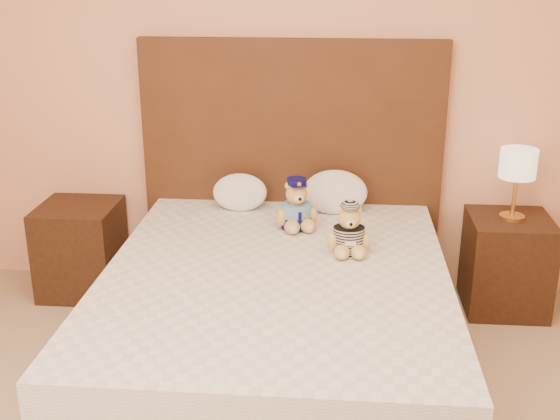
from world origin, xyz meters
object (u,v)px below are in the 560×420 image
object	(u,v)px
bed	(276,322)
teddy_police	(297,204)
teddy_prisoner	(349,229)
nightstand_right	(506,263)
pillow_right	(335,190)
nightstand_left	(81,249)
lamp	(518,167)
pillow_left	(240,191)

from	to	relation	value
bed	teddy_police	size ratio (longest dim) A/B	7.26
teddy_prisoner	nightstand_right	bearing A→B (deg)	26.05
bed	teddy_police	world-z (taller)	teddy_police
nightstand_right	teddy_prisoner	xyz separation A→B (m)	(-0.91, -0.57, 0.40)
nightstand_right	pillow_right	bearing A→B (deg)	178.26
bed	teddy_prisoner	bearing A→B (deg)	34.43
bed	teddy_prisoner	distance (m)	0.57
nightstand_left	pillow_right	distance (m)	1.57
bed	nightstand_left	bearing A→B (deg)	147.38
lamp	teddy_police	size ratio (longest dim) A/B	1.45
nightstand_right	teddy_police	distance (m)	1.28
nightstand_left	teddy_prisoner	distance (m)	1.73
teddy_prisoner	teddy_police	bearing A→B (deg)	125.15
lamp	teddy_prisoner	size ratio (longest dim) A/B	1.59
lamp	pillow_right	bearing A→B (deg)	178.26
bed	pillow_right	xyz separation A→B (m)	(0.26, 0.83, 0.40)
lamp	teddy_police	bearing A→B (deg)	-168.13
teddy_police	teddy_prisoner	size ratio (longest dim) A/B	1.10
nightstand_right	lamp	size ratio (longest dim) A/B	1.38
nightstand_right	pillow_left	size ratio (longest dim) A/B	1.76
nightstand_left	teddy_prisoner	size ratio (longest dim) A/B	2.19
nightstand_right	nightstand_left	bearing A→B (deg)	180.00
bed	nightstand_left	xyz separation A→B (m)	(-1.25, 0.80, -0.00)
teddy_prisoner	pillow_left	bearing A→B (deg)	130.22
bed	lamp	distance (m)	1.59
teddy_police	pillow_left	world-z (taller)	teddy_police
teddy_prisoner	pillow_left	distance (m)	0.86
nightstand_right	teddy_police	xyz separation A→B (m)	(-1.19, -0.25, 0.41)
pillow_left	pillow_right	world-z (taller)	pillow_right
nightstand_left	nightstand_right	bearing A→B (deg)	0.00
teddy_police	lamp	bearing A→B (deg)	-6.37
nightstand_left	nightstand_right	world-z (taller)	same
bed	nightstand_right	size ratio (longest dim) A/B	3.64
nightstand_left	teddy_police	xyz separation A→B (m)	(1.31, -0.25, 0.41)
teddy_prisoner	pillow_right	distance (m)	0.60
nightstand_right	lamp	distance (m)	0.57
teddy_prisoner	pillow_left	size ratio (longest dim) A/B	0.80
nightstand_left	teddy_prisoner	world-z (taller)	teddy_prisoner
nightstand_left	pillow_right	bearing A→B (deg)	1.14
teddy_prisoner	pillow_right	world-z (taller)	pillow_right
nightstand_left	lamp	distance (m)	2.56
nightstand_left	pillow_left	xyz separation A→B (m)	(0.97, 0.03, 0.39)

